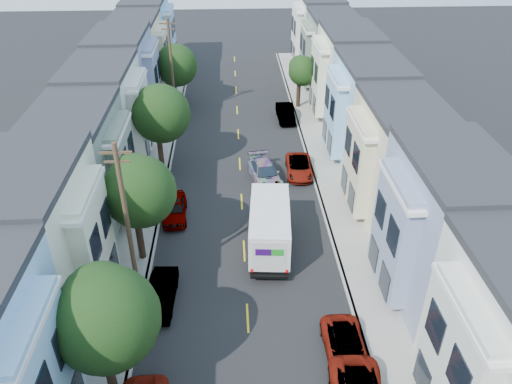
{
  "coord_description": "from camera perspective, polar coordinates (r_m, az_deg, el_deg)",
  "views": [
    {
      "loc": [
        -0.57,
        -19.99,
        20.87
      ],
      "look_at": [
        0.98,
        9.84,
        2.2
      ],
      "focal_mm": 35.0,
      "sensor_mm": 36.0,
      "label": 1
    }
  ],
  "objects": [
    {
      "name": "parked_right_c",
      "position": [
        41.69,
        4.94,
        2.84
      ],
      "size": [
        2.35,
        4.67,
        1.27
      ],
      "primitive_type": "imported",
      "rotation": [
        0.0,
        0.0,
        -0.05
      ],
      "color": "black",
      "rests_on": "ground"
    },
    {
      "name": "utility_pole_far",
      "position": [
        50.82,
        -9.58,
        13.56
      ],
      "size": [
        1.6,
        0.26,
        10.0
      ],
      "color": "#42301E",
      "rests_on": "ground"
    },
    {
      "name": "curb_right",
      "position": [
        41.23,
        6.67,
        1.49
      ],
      "size": [
        0.3,
        70.0,
        0.15
      ],
      "primitive_type": "cube",
      "color": "gray",
      "rests_on": "ground"
    },
    {
      "name": "tree_b",
      "position": [
        23.12,
        -16.92,
        -13.75
      ],
      "size": [
        4.7,
        4.7,
        7.19
      ],
      "color": "black",
      "rests_on": "ground"
    },
    {
      "name": "tree_far_r",
      "position": [
        53.7,
        5.31,
        13.55
      ],
      "size": [
        3.1,
        3.1,
        5.58
      ],
      "color": "black",
      "rests_on": "ground"
    },
    {
      "name": "tree_c",
      "position": [
        30.6,
        -13.33,
        -0.02
      ],
      "size": [
        4.43,
        4.43,
        7.32
      ],
      "color": "black",
      "rests_on": "ground"
    },
    {
      "name": "centerline",
      "position": [
        40.74,
        -1.76,
        1.18
      ],
      "size": [
        0.12,
        70.0,
        0.01
      ],
      "primitive_type": "cube",
      "color": "gold",
      "rests_on": "ground"
    },
    {
      "name": "townhouse_row_right",
      "position": [
        42.39,
        13.49,
        1.55
      ],
      "size": [
        5.0,
        70.0,
        8.5
      ],
      "primitive_type": "cube",
      "color": "beige",
      "rests_on": "ground"
    },
    {
      "name": "parked_right_b",
      "position": [
        26.98,
        10.24,
        -17.3
      ],
      "size": [
        2.09,
        4.51,
        1.25
      ],
      "primitive_type": "imported",
      "rotation": [
        0.0,
        0.0,
        0.0
      ],
      "color": "silver",
      "rests_on": "ground"
    },
    {
      "name": "ground",
      "position": [
        28.9,
        -0.96,
        -14.22
      ],
      "size": [
        160.0,
        160.0,
        0.0
      ],
      "primitive_type": "plane",
      "color": "black",
      "rests_on": "ground"
    },
    {
      "name": "curb_left",
      "position": [
        41.07,
        -10.23,
        1.03
      ],
      "size": [
        0.3,
        70.0,
        0.15
      ],
      "primitive_type": "cube",
      "color": "gray",
      "rests_on": "ground"
    },
    {
      "name": "sidewalk_right",
      "position": [
        41.46,
        8.45,
        1.53
      ],
      "size": [
        2.6,
        70.0,
        0.15
      ],
      "primitive_type": "cube",
      "color": "gray",
      "rests_on": "ground"
    },
    {
      "name": "parked_left_c",
      "position": [
        29.77,
        -10.74,
        -11.37
      ],
      "size": [
        1.64,
        4.21,
        1.38
      ],
      "primitive_type": "imported",
      "rotation": [
        0.0,
        0.0,
        -0.04
      ],
      "color": "silver",
      "rests_on": "ground"
    },
    {
      "name": "parked_left_d",
      "position": [
        36.58,
        -9.28,
        -1.89
      ],
      "size": [
        1.94,
        4.52,
        1.44
      ],
      "primitive_type": "imported",
      "rotation": [
        0.0,
        0.0,
        0.05
      ],
      "color": "#5A1D0A",
      "rests_on": "ground"
    },
    {
      "name": "tree_d",
      "position": [
        41.0,
        -10.91,
        8.74
      ],
      "size": [
        4.7,
        4.7,
        7.43
      ],
      "color": "black",
      "rests_on": "ground"
    },
    {
      "name": "utility_pole_near",
      "position": [
        27.63,
        -14.42,
        -3.83
      ],
      "size": [
        1.6,
        0.26,
        10.0
      ],
      "color": "#42301E",
      "rests_on": "ground"
    },
    {
      "name": "tree_e",
      "position": [
        54.28,
        -9.18,
        14.06
      ],
      "size": [
        4.39,
        4.39,
        6.71
      ],
      "color": "black",
      "rests_on": "ground"
    },
    {
      "name": "parked_right_d",
      "position": [
        51.58,
        3.38,
        8.98
      ],
      "size": [
        1.7,
        4.48,
        1.48
      ],
      "primitive_type": "imported",
      "rotation": [
        0.0,
        0.0,
        0.03
      ],
      "color": "black",
      "rests_on": "ground"
    },
    {
      "name": "sidewalk_left",
      "position": [
        41.26,
        -12.02,
        0.97
      ],
      "size": [
        2.6,
        70.0,
        0.15
      ],
      "primitive_type": "cube",
      "color": "gray",
      "rests_on": "ground"
    },
    {
      "name": "lead_sedan",
      "position": [
        40.46,
        1.03,
        2.19
      ],
      "size": [
        2.92,
        5.31,
        1.51
      ],
      "primitive_type": "imported",
      "rotation": [
        0.0,
        0.0,
        0.17
      ],
      "color": "black",
      "rests_on": "ground"
    },
    {
      "name": "road_slab",
      "position": [
        40.74,
        -1.76,
        1.19
      ],
      "size": [
        12.0,
        70.0,
        0.02
      ],
      "primitive_type": "cube",
      "color": "black",
      "rests_on": "ground"
    },
    {
      "name": "townhouse_row_left",
      "position": [
        42.09,
        -17.12,
        0.72
      ],
      "size": [
        5.0,
        70.0,
        8.5
      ],
      "primitive_type": "cube",
      "color": "beige",
      "rests_on": "ground"
    },
    {
      "name": "fedex_truck",
      "position": [
        32.51,
        1.57,
        -3.93
      ],
      "size": [
        2.57,
        6.68,
        3.2
      ],
      "rotation": [
        0.0,
        0.0,
        -0.08
      ],
      "color": "silver",
      "rests_on": "ground"
    }
  ]
}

